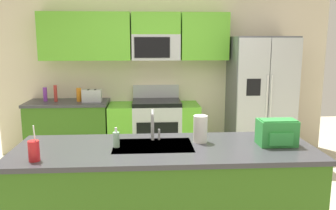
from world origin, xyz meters
TOP-DOWN VIEW (x-y plane):
  - kitchen_wall_unit at (-0.14, 2.08)m, footprint 5.20×0.43m
  - back_counter at (-1.46, 1.80)m, footprint 1.20×0.63m
  - range_oven at (-0.18, 1.80)m, footprint 1.36×0.61m
  - refrigerator at (1.43, 1.73)m, footprint 0.90×0.76m
  - island_counter at (-0.14, -0.54)m, footprint 2.55×0.89m
  - toaster at (-1.09, 1.75)m, footprint 0.28×0.16m
  - pepper_mill at (-1.63, 1.80)m, footprint 0.05×0.05m
  - bottle_purple at (-1.80, 1.84)m, footprint 0.06×0.06m
  - bottle_orange at (-1.29, 1.79)m, footprint 0.07×0.07m
  - sink_faucet at (-0.24, -0.35)m, footprint 0.08×0.21m
  - drink_cup_red at (-1.14, -0.83)m, footprint 0.08×0.08m
  - soap_dispenser at (-0.55, -0.52)m, footprint 0.06×0.06m
  - paper_towel_roll at (0.18, -0.41)m, footprint 0.12×0.12m
  - backpack at (0.82, -0.55)m, footprint 0.32×0.22m

SIDE VIEW (x-z plane):
  - range_oven at x=-0.18m, z-range -0.11..0.99m
  - back_counter at x=-1.46m, z-range 0.00..0.90m
  - island_counter at x=-0.14m, z-range 0.00..0.90m
  - refrigerator at x=1.43m, z-range 0.00..1.85m
  - soap_dispenser at x=-0.55m, z-range 0.88..1.05m
  - drink_cup_red at x=-1.14m, z-range 0.84..1.12m
  - toaster at x=-1.09m, z-range 0.90..1.08m
  - bottle_orange at x=-1.29m, z-range 0.90..1.10m
  - bottle_purple at x=-1.80m, z-range 0.90..1.11m
  - backpack at x=0.82m, z-range 0.90..1.13m
  - paper_towel_roll at x=0.18m, z-range 0.90..1.14m
  - pepper_mill at x=-1.63m, z-range 0.90..1.14m
  - sink_faucet at x=-0.24m, z-range 0.93..1.21m
  - kitchen_wall_unit at x=-0.14m, z-range 0.17..2.77m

